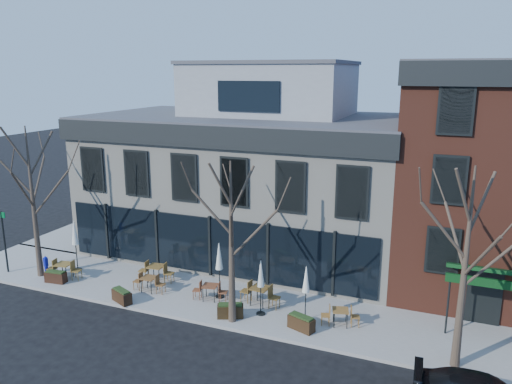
% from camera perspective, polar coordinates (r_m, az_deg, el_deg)
% --- Properties ---
extents(ground, '(120.00, 120.00, 0.00)m').
position_cam_1_polar(ground, '(26.78, -5.10, -9.93)').
color(ground, black).
rests_on(ground, ground).
extents(sidewalk_front, '(33.50, 4.70, 0.15)m').
position_cam_1_polar(sidewalk_front, '(23.73, -0.34, -12.92)').
color(sidewalk_front, gray).
rests_on(sidewalk_front, ground).
extents(sidewalk_side, '(4.50, 12.00, 0.15)m').
position_cam_1_polar(sidewalk_side, '(37.34, -16.39, -3.43)').
color(sidewalk_side, gray).
rests_on(sidewalk_side, ground).
extents(corner_building, '(18.39, 10.39, 11.10)m').
position_cam_1_polar(corner_building, '(29.72, -0.72, 2.07)').
color(corner_building, beige).
rests_on(corner_building, ground).
extents(red_brick_building, '(8.20, 11.78, 11.18)m').
position_cam_1_polar(red_brick_building, '(27.28, 25.12, 1.67)').
color(red_brick_building, brown).
rests_on(red_brick_building, ground).
extents(tree_corner, '(3.93, 3.98, 7.92)m').
position_cam_1_polar(tree_corner, '(27.92, -24.13, -0.90)').
color(tree_corner, '#382B21').
rests_on(tree_corner, sidewalk_front).
extents(tree_mid, '(3.50, 3.55, 7.04)m').
position_cam_1_polar(tree_mid, '(20.89, -2.81, -5.64)').
color(tree_mid, '#382B21').
rests_on(tree_mid, sidewalk_front).
extents(tree_right, '(3.72, 3.77, 7.48)m').
position_cam_1_polar(tree_right, '(19.08, 22.80, -7.93)').
color(tree_right, '#382B21').
rests_on(tree_right, sidewalk_front).
extents(sign_pole, '(0.50, 0.10, 3.40)m').
position_cam_1_polar(sign_pole, '(29.75, -26.84, -4.70)').
color(sign_pole, black).
rests_on(sign_pole, sidewalk_front).
extents(call_box, '(0.24, 0.24, 1.20)m').
position_cam_1_polar(call_box, '(28.49, -22.86, -7.82)').
color(call_box, '#0C15A2').
rests_on(call_box, sidewalk_front).
extents(cafe_set_0, '(1.95, 0.88, 1.00)m').
position_cam_1_polar(cafe_set_0, '(28.09, -21.09, -8.22)').
color(cafe_set_0, brown).
rests_on(cafe_set_0, sidewalk_front).
extents(cafe_set_1, '(1.96, 0.85, 1.01)m').
position_cam_1_polar(cafe_set_1, '(26.45, -11.34, -8.88)').
color(cafe_set_1, brown).
rests_on(cafe_set_1, sidewalk_front).
extents(cafe_set_2, '(1.72, 0.72, 0.90)m').
position_cam_1_polar(cafe_set_2, '(25.37, -12.12, -10.07)').
color(cafe_set_2, brown).
rests_on(cafe_set_2, sidewalk_front).
extents(cafe_set_3, '(1.74, 0.80, 0.89)m').
position_cam_1_polar(cafe_set_3, '(24.08, -5.27, -11.16)').
color(cafe_set_3, brown).
rests_on(cafe_set_3, sidewalk_front).
extents(cafe_set_4, '(2.03, 0.89, 1.05)m').
position_cam_1_polar(cafe_set_4, '(23.48, 0.46, -11.55)').
color(cafe_set_4, brown).
rests_on(cafe_set_4, sidewalk_front).
extents(cafe_set_5, '(1.72, 0.87, 0.88)m').
position_cam_1_polar(cafe_set_5, '(22.07, 9.61, -13.75)').
color(cafe_set_5, brown).
rests_on(cafe_set_5, sidewalk_front).
extents(umbrella_0, '(0.45, 0.45, 2.80)m').
position_cam_1_polar(umbrella_0, '(28.49, -20.00, -4.69)').
color(umbrella_0, black).
rests_on(umbrella_0, sidewalk_front).
extents(umbrella_2, '(0.43, 0.43, 2.72)m').
position_cam_1_polar(umbrella_2, '(23.73, -4.23, -7.69)').
color(umbrella_2, black).
rests_on(umbrella_2, sidewalk_front).
extents(umbrella_3, '(0.41, 0.41, 2.55)m').
position_cam_1_polar(umbrella_3, '(22.10, 0.55, -9.64)').
color(umbrella_3, black).
rests_on(umbrella_3, sidewalk_front).
extents(umbrella_4, '(0.39, 0.39, 2.46)m').
position_cam_1_polar(umbrella_4, '(21.79, 5.74, -10.25)').
color(umbrella_4, black).
rests_on(umbrella_4, sidewalk_front).
extents(planter_0, '(1.13, 0.55, 0.61)m').
position_cam_1_polar(planter_0, '(27.84, -21.92, -8.97)').
color(planter_0, black).
rests_on(planter_0, sidewalk_front).
extents(planter_1, '(1.21, 0.86, 0.63)m').
position_cam_1_polar(planter_1, '(24.63, -15.09, -11.39)').
color(planter_1, black).
rests_on(planter_1, sidewalk_front).
extents(planter_2, '(1.23, 0.87, 0.64)m').
position_cam_1_polar(planter_2, '(22.51, -2.95, -13.38)').
color(planter_2, black).
rests_on(planter_2, sidewalk_front).
extents(planter_3, '(1.23, 0.82, 0.64)m').
position_cam_1_polar(planter_3, '(21.61, 5.20, -14.64)').
color(planter_3, black).
rests_on(planter_3, sidewalk_front).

